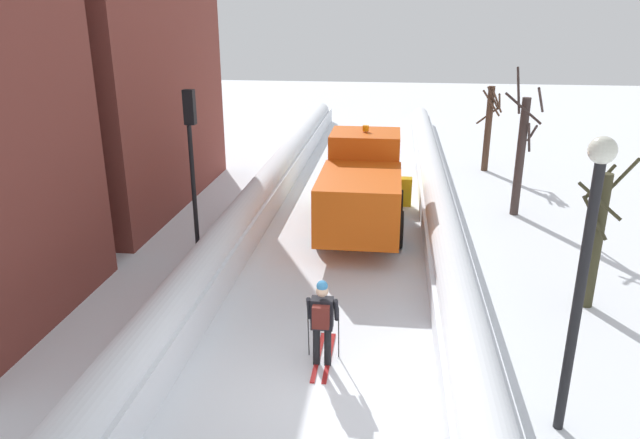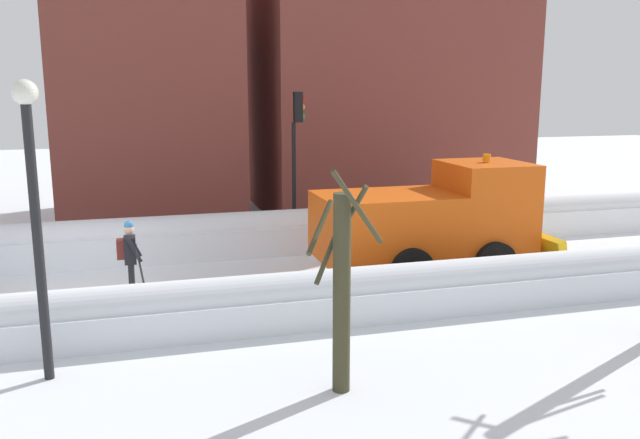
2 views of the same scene
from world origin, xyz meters
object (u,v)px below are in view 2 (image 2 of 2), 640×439
(skier, at_px, (130,255))
(traffic_light_pole, at_px, (297,139))
(street_lamp, at_px, (34,194))
(bare_tree_near, at_px, (342,287))
(plow_truck, at_px, (435,220))

(skier, relative_size, traffic_light_pole, 0.39)
(street_lamp, xyz_separation_m, bare_tree_near, (1.74, 4.56, -1.40))
(street_lamp, bearing_deg, traffic_light_pole, 142.50)
(street_lamp, distance_m, bare_tree_near, 5.08)
(plow_truck, relative_size, skier, 3.31)
(skier, xyz_separation_m, traffic_light_pole, (-4.08, 4.95, 2.24))
(skier, distance_m, traffic_light_pole, 6.79)
(plow_truck, xyz_separation_m, traffic_light_pole, (-4.41, -2.50, 1.77))
(skier, height_order, bare_tree_near, bare_tree_near)
(plow_truck, distance_m, bare_tree_near, 6.98)
(street_lamp, relative_size, bare_tree_near, 1.34)
(skier, distance_m, street_lamp, 4.83)
(skier, bearing_deg, traffic_light_pole, 129.50)
(skier, relative_size, street_lamp, 0.37)
(plow_truck, height_order, traffic_light_pole, traffic_light_pole)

